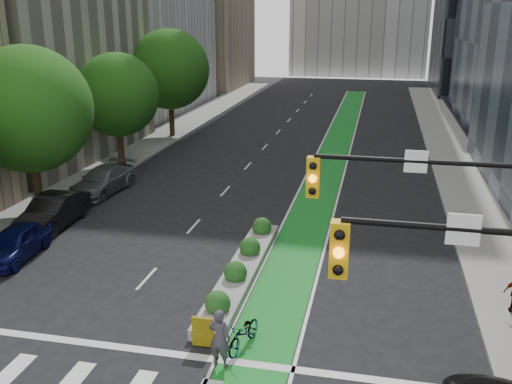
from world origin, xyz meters
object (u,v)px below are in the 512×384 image
at_px(bicycle, 244,333).
at_px(parked_car_left_far, 103,180).
at_px(parked_car_left_near, 15,243).
at_px(parked_car_left_mid, 53,212).
at_px(median_planter, 242,268).
at_px(cyclist, 220,338).

xyz_separation_m(bicycle, parked_car_left_far, (-11.97, 14.18, 0.25)).
bearing_deg(parked_car_left_near, bicycle, -26.28).
bearing_deg(parked_car_left_mid, median_planter, -19.57).
bearing_deg(median_planter, parked_car_left_mid, 161.99).
relative_size(median_planter, bicycle, 5.37).
relative_size(bicycle, parked_car_left_far, 0.37).
bearing_deg(bicycle, parked_car_left_mid, 158.63).
bearing_deg(parked_car_left_near, parked_car_left_far, 90.18).
height_order(median_planter, parked_car_left_far, parked_car_left_far).
bearing_deg(cyclist, parked_car_left_far, -44.76).
xyz_separation_m(median_planter, parked_car_left_near, (-10.01, -0.33, 0.35)).
xyz_separation_m(cyclist, parked_car_left_near, (-10.81, 5.77, -0.23)).
xyz_separation_m(parked_car_left_mid, parked_car_left_far, (-0.24, 5.81, -0.06)).
bearing_deg(parked_car_left_far, bicycle, -45.16).
distance_m(median_planter, parked_car_left_near, 10.03).
relative_size(median_planter, parked_car_left_far, 1.98).
xyz_separation_m(bicycle, cyclist, (-0.47, -1.13, 0.45)).
relative_size(parked_car_left_mid, parked_car_left_far, 0.95).
bearing_deg(bicycle, parked_car_left_far, 144.31).
height_order(bicycle, cyclist, cyclist).
height_order(bicycle, parked_car_left_far, parked_car_left_far).
distance_m(cyclist, parked_car_left_mid, 14.74).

